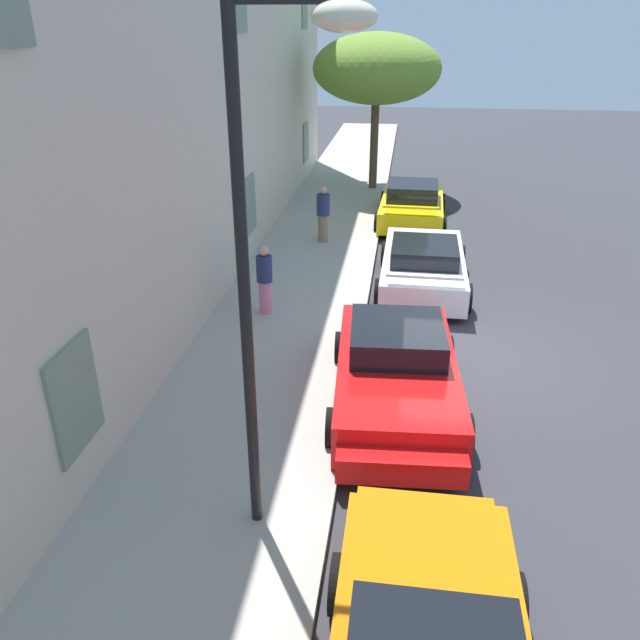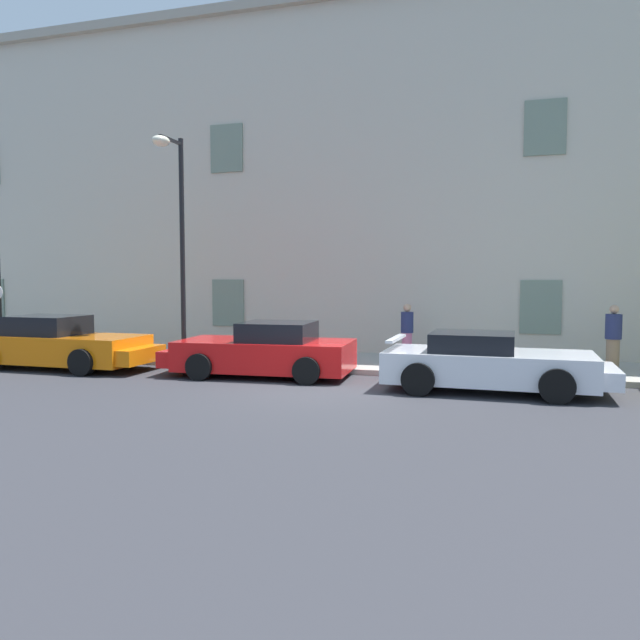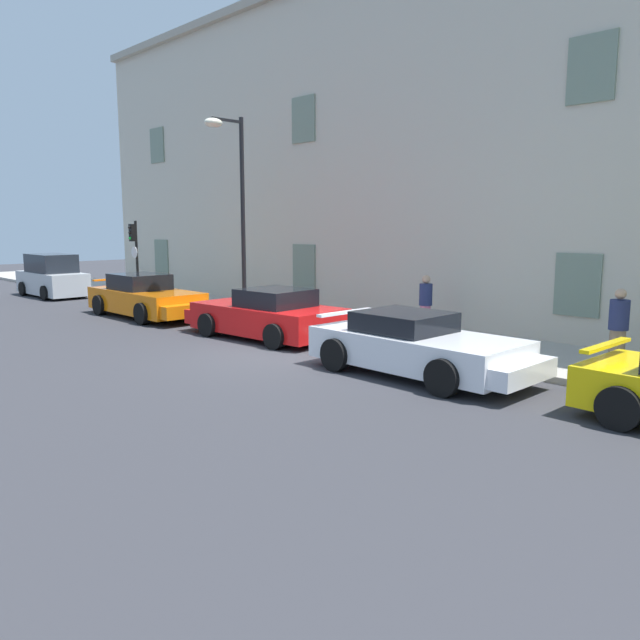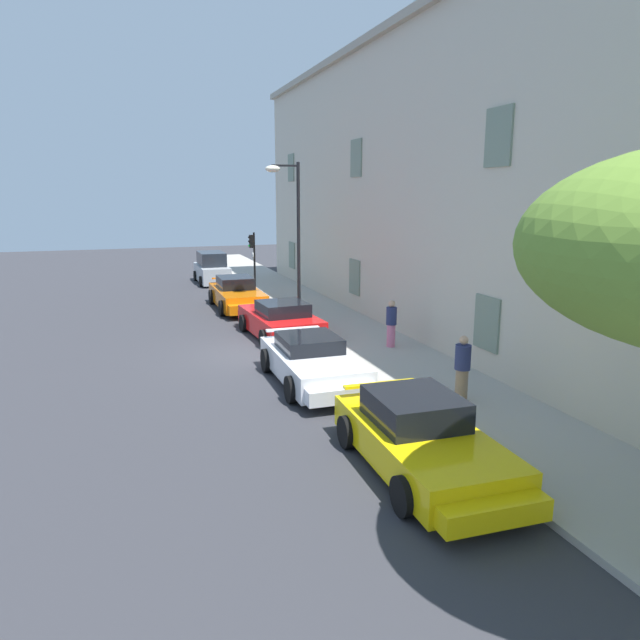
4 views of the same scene
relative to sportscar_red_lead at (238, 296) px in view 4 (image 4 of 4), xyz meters
name	(u,v)px [view 4 (image 4 of 4)]	position (x,y,z in m)	size (l,w,h in m)	color
ground_plane	(255,353)	(7.43, -0.92, -0.61)	(80.00, 80.00, 0.00)	#333338
sidewalk	(362,341)	(7.43, 2.89, -0.54)	(60.00, 3.41, 0.14)	#A8A399
building_facade	(473,182)	(7.43, 7.03, 4.87)	(35.80, 5.38, 10.94)	beige
sportscar_red_lead	(238,296)	(0.00, 0.00, 0.00)	(5.07, 2.09, 1.40)	orange
sportscar_yellow_flank	(279,320)	(5.47, 0.43, -0.03)	(4.73, 2.43, 1.34)	red
sportscar_white_middle	(314,364)	(11.10, -0.08, -0.03)	(4.73, 2.23, 1.25)	white
sportscar_tail_end	(425,443)	(16.64, 0.21, -0.01)	(4.77, 2.30, 1.39)	yellow
hatchback_parked	(212,269)	(-8.24, 0.10, 0.20)	(3.99, 1.80, 1.80)	#B2B7BC
traffic_light	(253,252)	(-3.65, 1.53, 1.60)	(0.44, 0.36, 3.03)	black
street_lamp	(289,212)	(2.39, 1.75, 3.76)	(0.44, 1.42, 6.20)	black
pedestrian_admiring	(391,323)	(8.66, 3.40, 0.32)	(0.36, 0.36, 1.56)	pink
pedestrian_strolling	(462,368)	(13.82, 2.80, 0.35)	(0.52, 0.52, 1.63)	#8C7259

